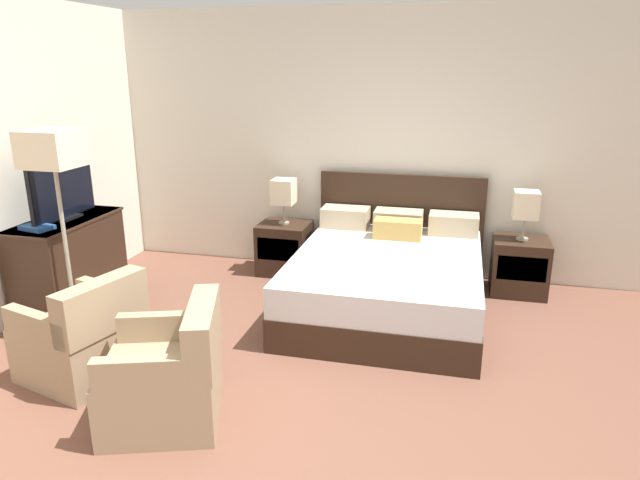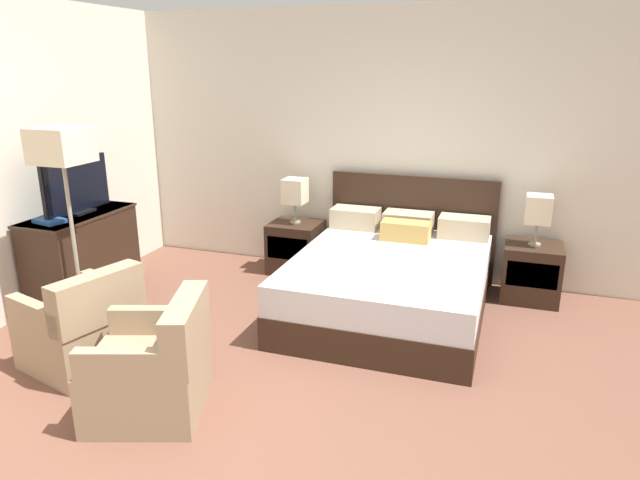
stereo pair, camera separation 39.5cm
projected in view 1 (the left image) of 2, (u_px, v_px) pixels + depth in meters
The scene contains 14 objects.
ground_plane at pixel (258, 456), 3.24m from camera, with size 9.66×9.66×0.00m, color brown.
wall_back at pixel (362, 144), 5.85m from camera, with size 6.40×0.06×2.68m, color silver.
wall_left at pixel (4, 165), 4.66m from camera, with size 0.06×5.02×2.68m, color silver.
bed at pixel (388, 277), 5.11m from camera, with size 1.68×2.03×1.07m.
nightstand_left at pixel (285, 248), 6.04m from camera, with size 0.52×0.47×0.54m.
nightstand_right at pixel (519, 266), 5.49m from camera, with size 0.52×0.47×0.54m.
table_lamp_left at pixel (284, 192), 5.86m from camera, with size 0.23×0.23×0.47m.
table_lamp_right at pixel (526, 205), 5.32m from camera, with size 0.23×0.23×0.47m.
dresser at pixel (70, 263), 5.08m from camera, with size 0.50×1.07×0.84m.
tv at pixel (62, 192), 4.92m from camera, with size 0.18×0.79×0.50m.
book_red_cover at pixel (37, 227), 4.66m from camera, with size 0.25×0.17×0.03m, color #234C8E.
armchair_by_window at pixel (84, 338), 4.01m from camera, with size 0.84×0.84×0.76m.
armchair_companion at pixel (168, 377), 3.51m from camera, with size 0.87×0.87×0.76m.
floor_lamp at pixel (54, 161), 4.25m from camera, with size 0.38×0.38×1.67m.
Camera 1 is at (1.00, -2.56, 2.13)m, focal length 32.00 mm.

